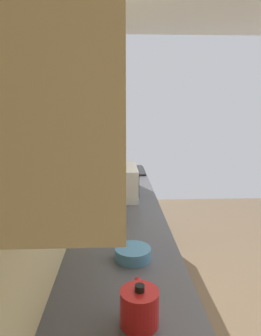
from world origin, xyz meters
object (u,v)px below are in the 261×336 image
object	(u,v)px
oven_range	(120,204)
microwave	(118,181)
kettle	(139,307)
bowl	(133,253)

from	to	relation	value
oven_range	microwave	xyz separation A→B (m)	(-1.08, 0.02, 0.57)
oven_range	kettle	xyz separation A→B (m)	(-2.70, -0.06, 0.51)
oven_range	microwave	size ratio (longest dim) A/B	2.10
bowl	kettle	world-z (taller)	kettle
microwave	bowl	bearing A→B (deg)	-176.04
bowl	kettle	bearing A→B (deg)	-180.00
microwave	kettle	world-z (taller)	microwave
kettle	oven_range	bearing A→B (deg)	1.18
oven_range	bowl	distance (m)	2.27
microwave	bowl	distance (m)	1.15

